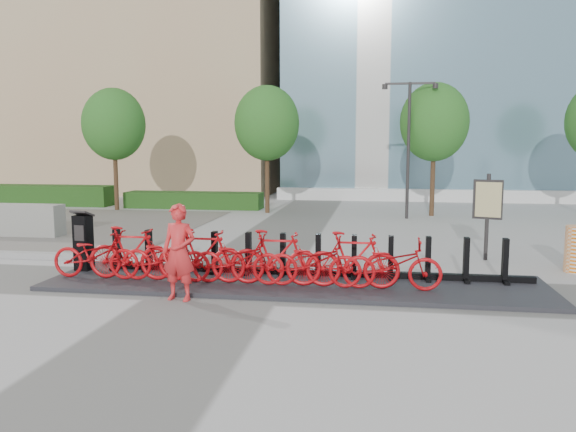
# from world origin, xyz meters

# --- Properties ---
(ground) EXTENTS (120.00, 120.00, 0.00)m
(ground) POSITION_xyz_m (0.00, 0.00, 0.00)
(ground) COLOR #ABABAB
(hedge_a) EXTENTS (10.00, 1.40, 0.90)m
(hedge_a) POSITION_xyz_m (-14.00, 13.50, 0.45)
(hedge_a) COLOR #1B4416
(hedge_a) RESTS_ON ground
(hedge_b) EXTENTS (6.00, 1.20, 0.70)m
(hedge_b) POSITION_xyz_m (-5.00, 13.20, 0.35)
(hedge_b) COLOR #1B4416
(hedge_b) RESTS_ON ground
(tree_0) EXTENTS (2.60, 2.60, 5.10)m
(tree_0) POSITION_xyz_m (-8.00, 12.00, 3.59)
(tree_0) COLOR #4F3C28
(tree_0) RESTS_ON ground
(tree_1) EXTENTS (2.60, 2.60, 5.10)m
(tree_1) POSITION_xyz_m (-1.50, 12.00, 3.59)
(tree_1) COLOR #4F3C28
(tree_1) RESTS_ON ground
(tree_2) EXTENTS (2.60, 2.60, 5.10)m
(tree_2) POSITION_xyz_m (5.00, 12.00, 3.59)
(tree_2) COLOR #4F3C28
(tree_2) RESTS_ON ground
(streetlamp) EXTENTS (2.00, 0.20, 5.00)m
(streetlamp) POSITION_xyz_m (4.00, 11.00, 3.13)
(streetlamp) COLOR black
(streetlamp) RESTS_ON ground
(dock_pad) EXTENTS (9.60, 2.40, 0.08)m
(dock_pad) POSITION_xyz_m (1.30, 0.30, 0.04)
(dock_pad) COLOR #29292F
(dock_pad) RESTS_ON ground
(dock_rail_posts) EXTENTS (8.02, 0.50, 0.85)m
(dock_rail_posts) POSITION_xyz_m (1.36, 0.77, 0.51)
(dock_rail_posts) COLOR black
(dock_rail_posts) RESTS_ON dock_pad
(bike_0) EXTENTS (1.79, 0.63, 0.94)m
(bike_0) POSITION_xyz_m (-2.60, -0.05, 0.55)
(bike_0) COLOR #B80A0F
(bike_0) RESTS_ON dock_pad
(bike_1) EXTENTS (1.74, 0.49, 1.05)m
(bike_1) POSITION_xyz_m (-1.88, -0.05, 0.60)
(bike_1) COLOR #B80A0F
(bike_1) RESTS_ON dock_pad
(bike_2) EXTENTS (1.79, 0.63, 0.94)m
(bike_2) POSITION_xyz_m (-1.16, -0.05, 0.55)
(bike_2) COLOR #B80A0F
(bike_2) RESTS_ON dock_pad
(bike_3) EXTENTS (1.74, 0.49, 1.05)m
(bike_3) POSITION_xyz_m (-0.44, -0.05, 0.60)
(bike_3) COLOR #B80A0F
(bike_3) RESTS_ON dock_pad
(bike_4) EXTENTS (1.79, 0.63, 0.94)m
(bike_4) POSITION_xyz_m (0.28, -0.05, 0.55)
(bike_4) COLOR #B80A0F
(bike_4) RESTS_ON dock_pad
(bike_5) EXTENTS (1.74, 0.49, 1.05)m
(bike_5) POSITION_xyz_m (1.00, -0.05, 0.60)
(bike_5) COLOR #B80A0F
(bike_5) RESTS_ON dock_pad
(bike_6) EXTENTS (1.79, 0.63, 0.94)m
(bike_6) POSITION_xyz_m (1.72, -0.05, 0.55)
(bike_6) COLOR #B80A0F
(bike_6) RESTS_ON dock_pad
(bike_7) EXTENTS (1.74, 0.49, 1.05)m
(bike_7) POSITION_xyz_m (2.44, -0.05, 0.60)
(bike_7) COLOR #B80A0F
(bike_7) RESTS_ON dock_pad
(bike_8) EXTENTS (1.79, 0.63, 0.94)m
(bike_8) POSITION_xyz_m (3.16, -0.05, 0.55)
(bike_8) COLOR #B80A0F
(bike_8) RESTS_ON dock_pad
(kiosk) EXTENTS (0.44, 0.38, 1.28)m
(kiosk) POSITION_xyz_m (-3.23, 0.60, 0.69)
(kiosk) COLOR black
(kiosk) RESTS_ON dock_pad
(worker_red) EXTENTS (0.67, 0.49, 1.70)m
(worker_red) POSITION_xyz_m (-0.52, -1.06, 0.85)
(worker_red) COLOR red
(worker_red) RESTS_ON ground
(jersey_barrier) EXTENTS (2.47, 0.70, 0.95)m
(jersey_barrier) POSITION_xyz_m (-7.67, 5.05, 0.47)
(jersey_barrier) COLOR gray
(jersey_barrier) RESTS_ON ground
(map_sign) EXTENTS (0.66, 0.31, 2.04)m
(map_sign) POSITION_xyz_m (5.45, 3.42, 1.35)
(map_sign) COLOR black
(map_sign) RESTS_ON ground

